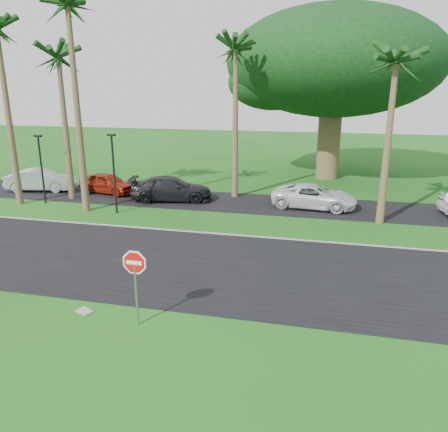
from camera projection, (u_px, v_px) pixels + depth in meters
ground at (159, 283)px, 16.68m from camera, size 120.00×120.00×0.00m
road at (176, 263)px, 18.55m from camera, size 120.00×8.00×0.02m
parking_strip at (230, 202)px, 28.34m from camera, size 120.00×5.00×0.02m
curb at (202, 233)px, 22.32m from camera, size 120.00×0.12×0.06m
stop_sign_near at (135, 272)px, 13.27m from camera, size 1.05×0.07×2.62m
palm_left_mid at (59, 62)px, 26.80m from camera, size 5.00×5.00×10.00m
palm_left_near at (68, 10)px, 23.23m from camera, size 5.00×5.00×12.50m
palm_center at (236, 54)px, 27.13m from camera, size 5.00×5.00×10.50m
palm_right_near at (396, 66)px, 21.68m from camera, size 5.00×5.00×9.50m
canopy_tree at (334, 63)px, 33.32m from camera, size 16.50×16.50×13.12m
streetlight_left at (41, 165)px, 27.38m from camera, size 0.45×0.25×4.34m
streetlight_right at (114, 169)px, 25.19m from camera, size 0.45×0.25×4.64m
car_silver at (40, 180)px, 31.16m from camera, size 4.98×2.60×1.56m
car_red at (108, 183)px, 30.48m from camera, size 4.46×2.60×1.43m
car_dark at (171, 189)px, 28.53m from camera, size 5.66×3.27×1.54m
car_minivan at (314, 197)px, 26.77m from camera, size 5.32×2.80×1.43m
utility_slab at (85, 311)px, 14.49m from camera, size 0.65×0.55×0.06m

